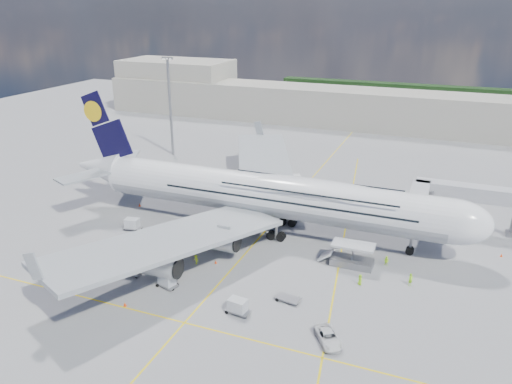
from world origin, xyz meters
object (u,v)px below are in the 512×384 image
at_px(catering_truck_outer, 253,153).
at_px(dolly_back, 128,250).
at_px(airliner, 268,195).
at_px(light_mast, 170,106).
at_px(dolly_row_a, 132,224).
at_px(jet_bridge, 449,196).
at_px(crew_tug, 196,260).
at_px(cone_nose, 501,255).
at_px(service_van, 328,338).
at_px(cone_tail, 140,205).
at_px(dolly_nose_far, 238,306).
at_px(crew_loader, 386,261).
at_px(dolly_nose_near, 288,298).
at_px(cone_wing_right_outer, 125,304).
at_px(crew_van, 360,280).
at_px(dolly_row_b, 167,280).
at_px(crew_wing, 189,238).
at_px(crew_nose, 411,279).
at_px(cone_wing_left_inner, 241,188).
at_px(dolly_row_c, 132,270).
at_px(baggage_tug, 174,252).
at_px(catering_truck_inner, 293,184).
at_px(cargo_loader, 351,258).
at_px(cone_wing_left_outer, 243,182).
at_px(cone_wing_right_inner, 216,262).

bearing_deg(catering_truck_outer, dolly_back, -80.52).
height_order(airliner, light_mast, light_mast).
bearing_deg(dolly_row_a, jet_bridge, 11.75).
xyz_separation_m(crew_tug, cone_nose, (44.76, 20.42, -0.53)).
height_order(service_van, cone_tail, service_van).
height_order(dolly_nose_far, crew_loader, dolly_nose_far).
distance_m(dolly_nose_near, service_van, 10.01).
xyz_separation_m(crew_tug, cone_wing_right_outer, (-3.53, -13.80, -0.51)).
xyz_separation_m(light_mast, crew_van, (59.21, -47.44, -12.36)).
xyz_separation_m(jet_bridge, dolly_row_b, (-36.41, -34.21, -5.76)).
bearing_deg(dolly_row_b, dolly_back, 168.53).
xyz_separation_m(jet_bridge, dolly_nose_far, (-24.29, -36.44, -5.74)).
xyz_separation_m(airliner, crew_van, (18.95, -12.44, -6.02)).
height_order(airliner, crew_wing, airliner).
height_order(crew_nose, cone_wing_left_inner, crew_nose).
relative_size(dolly_row_c, cone_wing_left_inner, 4.23).
xyz_separation_m(light_mast, baggage_tug, (29.64, -49.92, -12.35)).
bearing_deg(crew_van, dolly_row_b, 71.12).
bearing_deg(crew_van, catering_truck_inner, -9.25).
bearing_deg(crew_loader, crew_tug, -138.48).
xyz_separation_m(jet_bridge, cone_wing_left_inner, (-42.34, 6.29, -6.54)).
xyz_separation_m(crew_van, cone_nose, (19.71, 16.99, -0.58)).
bearing_deg(cone_wing_left_inner, cargo_loader, -39.67).
bearing_deg(dolly_nose_far, dolly_row_c, 177.51).
bearing_deg(dolly_row_b, cargo_loader, 51.70).
relative_size(crew_nose, crew_van, 1.13).
distance_m(dolly_back, service_van, 36.99).
bearing_deg(baggage_tug, dolly_row_c, -116.79).
bearing_deg(cone_tail, cone_wing_left_outer, 54.91).
bearing_deg(dolly_row_a, baggage_tug, -35.36).
xyz_separation_m(dolly_nose_near, cone_wing_left_inner, (-23.31, 37.51, -0.07)).
relative_size(cone_wing_left_inner, cone_wing_right_outer, 1.10).
xyz_separation_m(cargo_loader, dolly_back, (-34.35, -10.22, -0.27)).
xyz_separation_m(crew_wing, cone_wing_left_outer, (-3.05, 30.76, -0.74)).
bearing_deg(dolly_back, crew_tug, -25.66).
distance_m(dolly_nose_far, service_van, 12.73).
bearing_deg(catering_truck_outer, crew_van, -45.00).
distance_m(dolly_back, baggage_tug, 7.57).
xyz_separation_m(jet_bridge, cone_tail, (-57.41, -10.05, -6.55)).
height_order(cone_wing_left_outer, cone_wing_right_inner, cone_wing_left_outer).
relative_size(dolly_row_c, dolly_back, 0.83).
distance_m(baggage_tug, service_van, 30.98).
height_order(cargo_loader, crew_van, cargo_loader).
bearing_deg(cone_wing_left_outer, jet_bridge, -13.04).
relative_size(dolly_nose_near, cone_nose, 6.66).
xyz_separation_m(dolly_row_c, dolly_nose_far, (18.67, -3.06, 0.23)).
bearing_deg(cone_wing_right_outer, cargo_loader, 40.75).
height_order(airliner, dolly_row_c, airliner).
distance_m(cargo_loader, crew_loader, 5.50).
relative_size(cargo_loader, crew_nose, 4.47).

